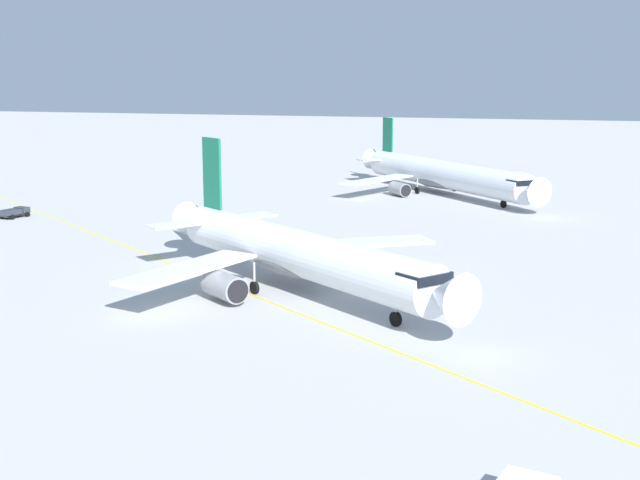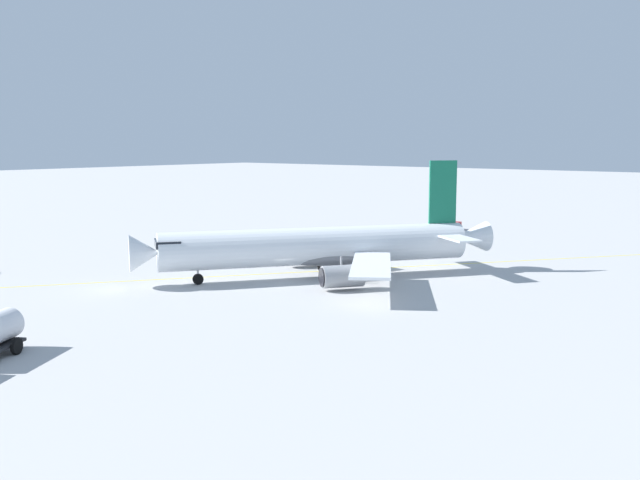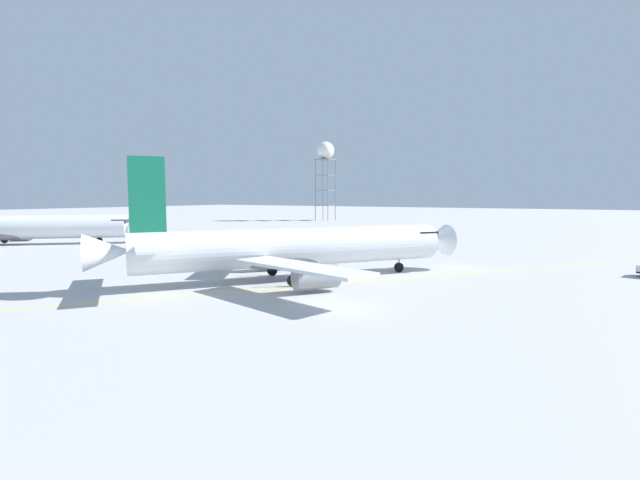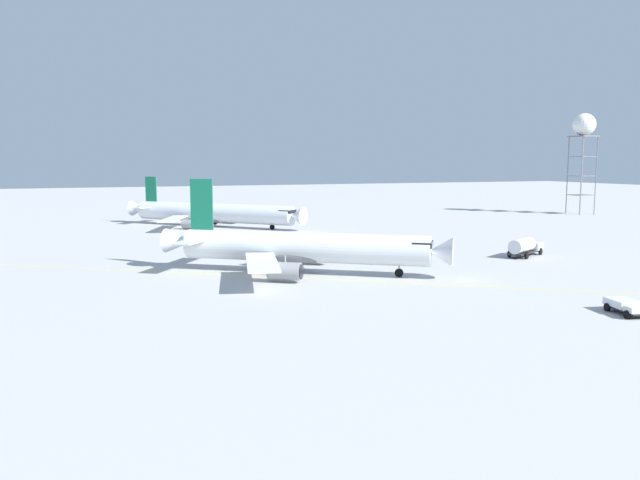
% 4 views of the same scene
% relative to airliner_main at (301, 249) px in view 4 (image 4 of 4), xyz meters
% --- Properties ---
extents(ground_plane, '(600.00, 600.00, 0.00)m').
position_rel_airliner_main_xyz_m(ground_plane, '(-4.16, 1.77, -3.24)').
color(ground_plane, '#B2B2B2').
extents(airliner_main, '(33.78, 27.42, 12.26)m').
position_rel_airliner_main_xyz_m(airliner_main, '(0.00, 0.00, 0.00)').
color(airliner_main, silver).
rests_on(airliner_main, ground_plane).
extents(airliner_secondary, '(34.24, 36.19, 11.03)m').
position_rel_airliner_main_xyz_m(airliner_secondary, '(-1.64, -63.52, -0.31)').
color(airliner_secondary, silver).
rests_on(airliner_secondary, ground_plane).
extents(fuel_tanker_truck, '(8.53, 6.19, 2.87)m').
position_rel_airliner_main_xyz_m(fuel_tanker_truck, '(-37.05, -0.87, -1.68)').
color(fuel_tanker_truck, '#232326').
rests_on(fuel_tanker_truck, ground_plane).
extents(pushback_tug_truck, '(3.40, 4.97, 1.30)m').
position_rel_airliner_main_xyz_m(pushback_tug_truck, '(-21.51, 32.75, -2.43)').
color(pushback_tug_truck, '#232326').
rests_on(pushback_tug_truck, ground_plane).
extents(radar_tower, '(6.12, 6.12, 27.69)m').
position_rel_airliner_main_xyz_m(radar_tower, '(-104.25, -59.03, 20.25)').
color(radar_tower, slate).
rests_on(radar_tower, ground_plane).
extents(taxiway_centreline, '(129.16, 92.10, 0.01)m').
position_rel_airliner_main_xyz_m(taxiway_centreline, '(-0.49, 5.00, -3.23)').
color(taxiway_centreline, yellow).
rests_on(taxiway_centreline, ground_plane).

